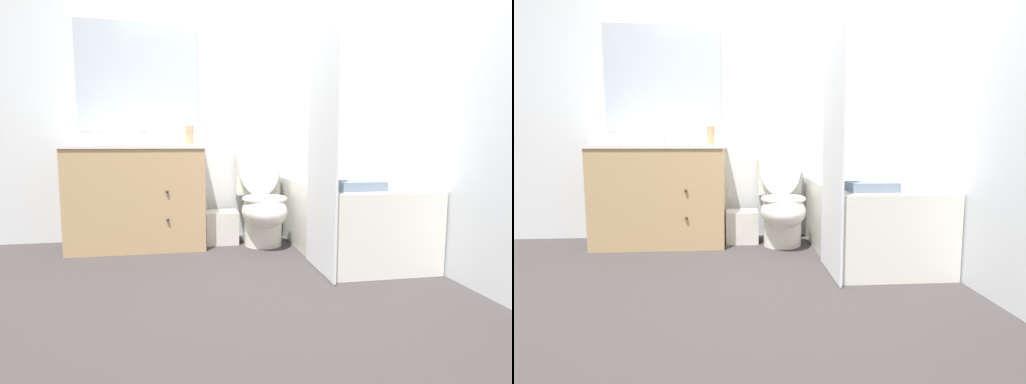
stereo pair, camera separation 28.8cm
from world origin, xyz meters
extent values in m
plane|color=#383333|center=(0.00, 0.00, 0.00)|extent=(14.00, 14.00, 0.00)
cube|color=silver|center=(0.00, 1.55, 1.25)|extent=(8.00, 0.05, 2.50)
cube|color=#B2BCC6|center=(-0.74, 1.52, 1.44)|extent=(1.02, 0.01, 0.93)
cube|color=silver|center=(1.32, 0.76, 1.25)|extent=(0.05, 2.52, 2.50)
cube|color=tan|center=(-0.74, 1.26, 0.41)|extent=(1.07, 0.53, 0.82)
cube|color=white|center=(-0.74, 1.26, 0.84)|extent=(1.09, 0.55, 0.03)
cylinder|color=silver|center=(-0.74, 1.26, 0.80)|extent=(0.29, 0.29, 0.10)
sphere|color=#382D23|center=(-0.50, 0.99, 0.49)|extent=(0.02, 0.02, 0.02)
sphere|color=#382D23|center=(-0.50, 0.99, 0.27)|extent=(0.02, 0.02, 0.02)
cylinder|color=silver|center=(-0.74, 1.45, 0.87)|extent=(0.04, 0.04, 0.04)
cylinder|color=silver|center=(-0.74, 1.41, 0.93)|extent=(0.02, 0.11, 0.09)
cylinder|color=silver|center=(-0.80, 1.45, 0.87)|extent=(0.03, 0.03, 0.04)
cylinder|color=silver|center=(-0.69, 1.45, 0.87)|extent=(0.03, 0.03, 0.04)
cylinder|color=silver|center=(0.28, 1.13, 0.11)|extent=(0.32, 0.32, 0.22)
ellipsoid|color=silver|center=(0.28, 1.07, 0.30)|extent=(0.37, 0.51, 0.28)
torus|color=silver|center=(0.28, 1.07, 0.41)|extent=(0.37, 0.37, 0.04)
cube|color=silver|center=(0.28, 1.41, 0.59)|extent=(0.38, 0.18, 0.37)
ellipsoid|color=silver|center=(0.28, 1.30, 0.64)|extent=(0.36, 0.15, 0.47)
cube|color=silver|center=(0.91, 0.82, 0.27)|extent=(0.75, 1.40, 0.55)
cube|color=#A5A7A2|center=(0.91, 0.82, 0.54)|extent=(0.63, 1.28, 0.01)
cube|color=white|center=(0.52, 0.36, 0.96)|extent=(0.01, 0.56, 1.92)
cube|color=silver|center=(-0.06, 1.26, 0.14)|extent=(0.27, 0.23, 0.28)
cube|color=beige|center=(-0.57, 1.23, 0.90)|extent=(0.14, 0.15, 0.09)
ellipsoid|color=white|center=(-0.57, 1.23, 0.96)|extent=(0.06, 0.04, 0.03)
cylinder|color=tan|center=(-0.32, 1.27, 0.93)|extent=(0.07, 0.07, 0.16)
cylinder|color=silver|center=(-0.32, 1.27, 1.02)|extent=(0.04, 0.04, 0.03)
cube|color=white|center=(-1.14, 1.14, 0.89)|extent=(0.22, 0.13, 0.09)
cube|color=slate|center=(0.78, 0.36, 0.58)|extent=(0.31, 0.23, 0.06)
camera|label=1|loc=(-0.36, -2.13, 0.85)|focal=28.00mm
camera|label=2|loc=(-0.07, -2.17, 0.85)|focal=28.00mm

